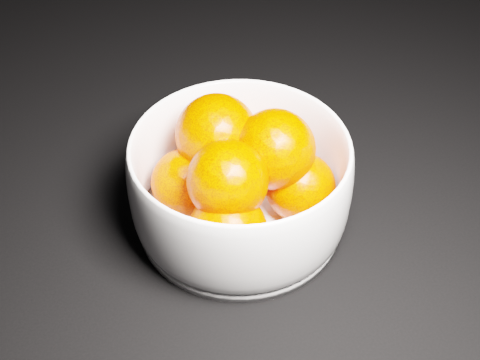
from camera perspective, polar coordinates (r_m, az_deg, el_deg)
name	(u,v)px	position (r m, az deg, el deg)	size (l,w,h in m)	color
bowl	(240,184)	(0.57, 0.00, -0.34)	(0.19, 0.19, 0.09)	white
orange_pile	(239,170)	(0.56, -0.08, 0.86)	(0.15, 0.16, 0.10)	#FC3C00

